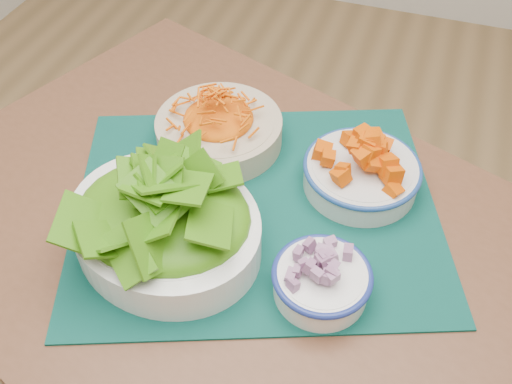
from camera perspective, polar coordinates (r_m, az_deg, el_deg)
table at (r=0.94m, az=-1.03°, el=-8.71°), size 1.26×1.06×0.75m
placemat at (r=0.88m, az=-0.00°, el=-1.42°), size 0.68×0.62×0.00m
carrot_bowl at (r=0.96m, az=-3.73°, el=6.68°), size 0.27×0.27×0.08m
squash_bowl at (r=0.90m, az=10.59°, el=2.43°), size 0.23×0.23×0.08m
lettuce_bowl at (r=0.80m, az=-9.22°, el=-2.35°), size 0.35×0.33×0.13m
onion_bowl at (r=0.76m, az=6.61°, el=-8.49°), size 0.15×0.15×0.07m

